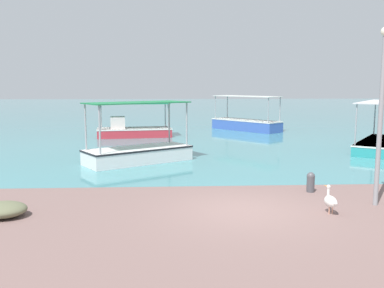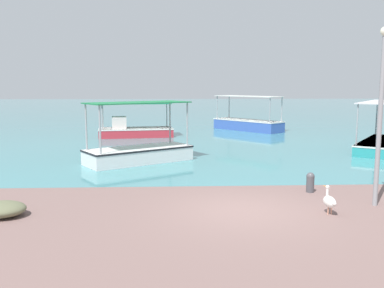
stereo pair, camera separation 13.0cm
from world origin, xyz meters
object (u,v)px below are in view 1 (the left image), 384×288
fishing_boat_near_right (246,123)px  lamp_post (381,106)px  mooring_bollard (311,181)px  fishing_boat_far_right (132,129)px  fishing_boat_far_left (138,151)px  pelican (331,201)px  net_pile (3,210)px  fishing_boat_near_left (379,141)px

fishing_boat_near_right → lamp_post: bearing=-89.5°
mooring_bollard → fishing_boat_near_right: bearing=86.2°
fishing_boat_far_right → lamp_post: lamp_post is taller
fishing_boat_far_left → pelican: 10.24m
pelican → lamp_post: (1.69, 0.80, 2.61)m
mooring_bollard → fishing_boat_far_right: bearing=115.1°
fishing_boat_near_right → lamp_post: (0.17, -21.15, 2.41)m
pelican → lamp_post: 3.21m
fishing_boat_near_right → lamp_post: lamp_post is taller
pelican → net_pile: bearing=178.9°
fishing_boat_near_right → fishing_boat_near_left: (5.49, -10.69, -0.08)m
fishing_boat_far_left → mooring_bollard: (6.23, -5.85, -0.18)m
fishing_boat_near_right → net_pile: bearing=-116.1°
pelican → mooring_bollard: bearing=84.3°
fishing_boat_far_left → fishing_boat_near_right: bearing=61.2°
pelican → fishing_boat_far_right: bearing=111.4°
fishing_boat_near_right → net_pile: fishing_boat_near_right is taller
fishing_boat_near_left → fishing_boat_far_left: fishing_boat_far_left is taller
fishing_boat_far_right → fishing_boat_near_right: bearing=23.9°
pelican → lamp_post: bearing=25.2°
lamp_post → mooring_bollard: (-1.45, 1.66, -2.62)m
fishing_boat_far_left → lamp_post: size_ratio=0.98×
fishing_boat_near_right → pelican: size_ratio=6.98×
fishing_boat_near_left → lamp_post: (-5.32, -10.46, 2.48)m
fishing_boat_near_left → lamp_post: 11.99m
fishing_boat_near_left → mooring_bollard: 11.11m
fishing_boat_near_left → lamp_post: bearing=-116.9°
fishing_boat_near_left → fishing_boat_far_right: fishing_boat_near_left is taller
fishing_boat_near_right → pelican: 22.00m
mooring_bollard → net_pile: 9.64m
net_pile → mooring_bollard: bearing=13.6°
fishing_boat_near_left → mooring_bollard: fishing_boat_near_left is taller
pelican → lamp_post: lamp_post is taller
fishing_boat_near_left → mooring_bollard: (-6.77, -8.80, -0.14)m
fishing_boat_near_left → mooring_bollard: size_ratio=8.67×
fishing_boat_near_right → fishing_boat_near_left: fishing_boat_near_right is taller
fishing_boat_far_right → fishing_boat_near_left: bearing=-26.0°
fishing_boat_near_right → fishing_boat_far_left: 15.57m
fishing_boat_far_left → pelican: bearing=-54.2°
pelican → net_pile: pelican is taller
fishing_boat_far_right → lamp_post: (8.79, -17.33, 2.44)m
fishing_boat_far_right → net_pile: fishing_boat_far_right is taller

